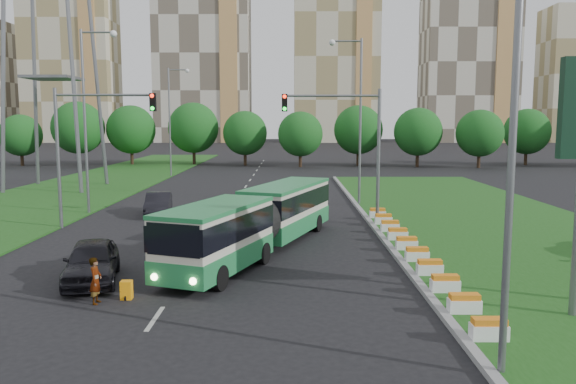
{
  "coord_description": "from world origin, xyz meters",
  "views": [
    {
      "loc": [
        1.22,
        -22.86,
        6.1
      ],
      "look_at": [
        1.12,
        5.1,
        2.6
      ],
      "focal_mm": 35.0,
      "sensor_mm": 36.0,
      "label": 1
    }
  ],
  "objects_px": {
    "traffic_mast_median": "(351,135)",
    "shopping_trolley": "(127,290)",
    "articulated_bus": "(255,220)",
    "car_left_near": "(92,261)",
    "car_left_far": "(158,204)",
    "pedestrian": "(96,281)",
    "traffic_mast_left": "(85,135)"
  },
  "relations": [
    {
      "from": "car_left_near",
      "to": "car_left_far",
      "type": "relative_size",
      "value": 1.05
    },
    {
      "from": "traffic_mast_left",
      "to": "articulated_bus",
      "type": "distance_m",
      "value": 12.15
    },
    {
      "from": "car_left_far",
      "to": "articulated_bus",
      "type": "bearing_deg",
      "value": -65.05
    },
    {
      "from": "car_left_far",
      "to": "shopping_trolley",
      "type": "xyz_separation_m",
      "value": [
        3.03,
        -17.78,
        -0.41
      ]
    },
    {
      "from": "car_left_near",
      "to": "articulated_bus",
      "type": "bearing_deg",
      "value": 26.87
    },
    {
      "from": "traffic_mast_left",
      "to": "traffic_mast_median",
      "type": "bearing_deg",
      "value": 3.77
    },
    {
      "from": "car_left_near",
      "to": "shopping_trolley",
      "type": "relative_size",
      "value": 7.24
    },
    {
      "from": "articulated_bus",
      "to": "traffic_mast_median",
      "type": "bearing_deg",
      "value": 72.83
    },
    {
      "from": "articulated_bus",
      "to": "car_left_near",
      "type": "distance_m",
      "value": 7.82
    },
    {
      "from": "shopping_trolley",
      "to": "traffic_mast_left",
      "type": "bearing_deg",
      "value": 113.45
    },
    {
      "from": "articulated_bus",
      "to": "car_left_near",
      "type": "bearing_deg",
      "value": -119.57
    },
    {
      "from": "car_left_near",
      "to": "shopping_trolley",
      "type": "distance_m",
      "value": 2.96
    },
    {
      "from": "car_left_near",
      "to": "car_left_far",
      "type": "distance_m",
      "value": 15.64
    },
    {
      "from": "traffic_mast_left",
      "to": "articulated_bus",
      "type": "height_order",
      "value": "traffic_mast_left"
    },
    {
      "from": "articulated_bus",
      "to": "pedestrian",
      "type": "distance_m",
      "value": 9.12
    },
    {
      "from": "traffic_mast_median",
      "to": "shopping_trolley",
      "type": "height_order",
      "value": "traffic_mast_median"
    },
    {
      "from": "traffic_mast_left",
      "to": "car_left_near",
      "type": "bearing_deg",
      "value": -69.89
    },
    {
      "from": "articulated_bus",
      "to": "shopping_trolley",
      "type": "distance_m",
      "value": 8.32
    },
    {
      "from": "car_left_near",
      "to": "pedestrian",
      "type": "relative_size",
      "value": 2.95
    },
    {
      "from": "traffic_mast_left",
      "to": "pedestrian",
      "type": "bearing_deg",
      "value": -69.53
    },
    {
      "from": "traffic_mast_left",
      "to": "car_left_far",
      "type": "xyz_separation_m",
      "value": [
        2.91,
        4.72,
        -4.62
      ]
    },
    {
      "from": "car_left_near",
      "to": "shopping_trolley",
      "type": "height_order",
      "value": "car_left_near"
    },
    {
      "from": "traffic_mast_median",
      "to": "traffic_mast_left",
      "type": "distance_m",
      "value": 15.19
    },
    {
      "from": "articulated_bus",
      "to": "traffic_mast_left",
      "type": "bearing_deg",
      "value": 169.64
    },
    {
      "from": "traffic_mast_median",
      "to": "pedestrian",
      "type": "distance_m",
      "value": 18.28
    },
    {
      "from": "car_left_near",
      "to": "shopping_trolley",
      "type": "xyz_separation_m",
      "value": [
        1.95,
        -2.17,
        -0.48
      ]
    },
    {
      "from": "traffic_mast_median",
      "to": "articulated_bus",
      "type": "height_order",
      "value": "traffic_mast_median"
    },
    {
      "from": "car_left_near",
      "to": "car_left_far",
      "type": "xyz_separation_m",
      "value": [
        -1.08,
        15.6,
        -0.07
      ]
    },
    {
      "from": "pedestrian",
      "to": "car_left_far",
      "type": "bearing_deg",
      "value": 5.5
    },
    {
      "from": "traffic_mast_median",
      "to": "articulated_bus",
      "type": "distance_m",
      "value": 9.43
    },
    {
      "from": "car_left_far",
      "to": "pedestrian",
      "type": "bearing_deg",
      "value": -91.94
    },
    {
      "from": "car_left_far",
      "to": "pedestrian",
      "type": "height_order",
      "value": "pedestrian"
    }
  ]
}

